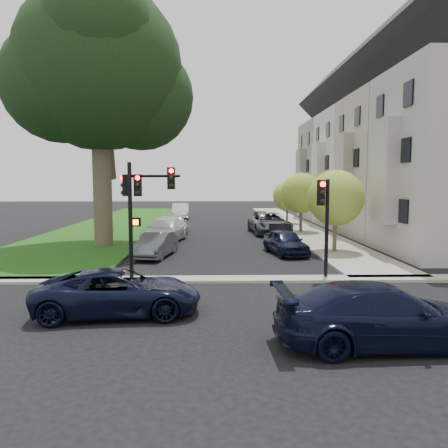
{
  "coord_description": "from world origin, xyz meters",
  "views": [
    {
      "loc": [
        -0.48,
        -15.19,
        4.02
      ],
      "look_at": [
        0.0,
        5.0,
        2.0
      ],
      "focal_mm": 35.0,
      "sensor_mm": 36.0,
      "label": 1
    }
  ],
  "objects_px": {
    "car_parked_9": "(181,211)",
    "traffic_signal_secondary": "(324,210)",
    "car_parked_6": "(165,230)",
    "traffic_signal_main": "(140,199)",
    "car_cross_far": "(383,315)",
    "eucalyptus": "(98,68)",
    "small_tree_c": "(287,196)",
    "car_parked_7": "(175,223)",
    "car_parked_5": "(156,245)",
    "small_tree_b": "(301,193)",
    "car_parked_1": "(280,234)",
    "car_parked_0": "(286,242)",
    "car_parked_3": "(261,218)",
    "car_parked_2": "(269,223)",
    "small_tree_a": "(336,198)",
    "car_cross_near": "(119,292)"
  },
  "relations": [
    {
      "from": "car_parked_0",
      "to": "traffic_signal_main",
      "type": "bearing_deg",
      "value": -149.81
    },
    {
      "from": "car_parked_6",
      "to": "traffic_signal_secondary",
      "type": "bearing_deg",
      "value": -45.85
    },
    {
      "from": "eucalyptus",
      "to": "car_parked_5",
      "type": "relative_size",
      "value": 3.93
    },
    {
      "from": "car_parked_3",
      "to": "car_parked_2",
      "type": "bearing_deg",
      "value": -87.87
    },
    {
      "from": "small_tree_a",
      "to": "car_parked_0",
      "type": "bearing_deg",
      "value": -174.26
    },
    {
      "from": "eucalyptus",
      "to": "car_parked_3",
      "type": "xyz_separation_m",
      "value": [
        11.0,
        12.46,
        -9.88
      ]
    },
    {
      "from": "car_cross_far",
      "to": "car_parked_6",
      "type": "xyz_separation_m",
      "value": [
        -7.28,
        18.3,
        0.01
      ]
    },
    {
      "from": "traffic_signal_main",
      "to": "car_parked_7",
      "type": "relative_size",
      "value": 1.09
    },
    {
      "from": "car_parked_7",
      "to": "car_parked_1",
      "type": "bearing_deg",
      "value": -52.15
    },
    {
      "from": "traffic_signal_secondary",
      "to": "car_parked_0",
      "type": "bearing_deg",
      "value": 94.84
    },
    {
      "from": "small_tree_b",
      "to": "car_parked_9",
      "type": "bearing_deg",
      "value": 127.96
    },
    {
      "from": "car_parked_5",
      "to": "car_parked_9",
      "type": "relative_size",
      "value": 0.81
    },
    {
      "from": "traffic_signal_secondary",
      "to": "car_parked_9",
      "type": "bearing_deg",
      "value": 105.41
    },
    {
      "from": "traffic_signal_secondary",
      "to": "car_parked_9",
      "type": "xyz_separation_m",
      "value": [
        -7.95,
        28.83,
        -2.04
      ]
    },
    {
      "from": "traffic_signal_secondary",
      "to": "car_cross_far",
      "type": "bearing_deg",
      "value": -92.6
    },
    {
      "from": "traffic_signal_secondary",
      "to": "car_parked_7",
      "type": "distance_m",
      "value": 18.18
    },
    {
      "from": "traffic_signal_secondary",
      "to": "eucalyptus",
      "type": "bearing_deg",
      "value": 140.96
    },
    {
      "from": "small_tree_c",
      "to": "car_parked_7",
      "type": "xyz_separation_m",
      "value": [
        -9.67,
        -5.58,
        -1.89
      ]
    },
    {
      "from": "car_parked_3",
      "to": "car_parked_1",
      "type": "bearing_deg",
      "value": -88.06
    },
    {
      "from": "traffic_signal_secondary",
      "to": "car_parked_0",
      "type": "relative_size",
      "value": 1.02
    },
    {
      "from": "car_parked_1",
      "to": "car_parked_3",
      "type": "distance_m",
      "value": 11.95
    },
    {
      "from": "car_cross_far",
      "to": "car_parked_2",
      "type": "relative_size",
      "value": 0.92
    },
    {
      "from": "traffic_signal_secondary",
      "to": "car_cross_far",
      "type": "xyz_separation_m",
      "value": [
        -0.33,
        -7.17,
        -2.07
      ]
    },
    {
      "from": "car_parked_5",
      "to": "car_parked_7",
      "type": "bearing_deg",
      "value": 100.34
    },
    {
      "from": "eucalyptus",
      "to": "car_parked_2",
      "type": "bearing_deg",
      "value": 29.61
    },
    {
      "from": "car_parked_5",
      "to": "car_parked_7",
      "type": "xyz_separation_m",
      "value": [
        0.05,
        11.1,
        0.09
      ]
    },
    {
      "from": "car_parked_9",
      "to": "traffic_signal_secondary",
      "type": "bearing_deg",
      "value": -78.28
    },
    {
      "from": "small_tree_c",
      "to": "car_parked_1",
      "type": "distance_m",
      "value": 12.87
    },
    {
      "from": "small_tree_b",
      "to": "car_parked_2",
      "type": "height_order",
      "value": "small_tree_b"
    },
    {
      "from": "traffic_signal_secondary",
      "to": "car_parked_6",
      "type": "relative_size",
      "value": 0.76
    },
    {
      "from": "eucalyptus",
      "to": "car_cross_far",
      "type": "relative_size",
      "value": 2.93
    },
    {
      "from": "small_tree_b",
      "to": "car_cross_far",
      "type": "bearing_deg",
      "value": -96.42
    },
    {
      "from": "car_parked_0",
      "to": "small_tree_b",
      "type": "bearing_deg",
      "value": 62.97
    },
    {
      "from": "car_parked_6",
      "to": "traffic_signal_main",
      "type": "bearing_deg",
      "value": -79.0
    },
    {
      "from": "car_parked_1",
      "to": "car_parked_7",
      "type": "distance_m",
      "value": 9.92
    },
    {
      "from": "small_tree_a",
      "to": "car_parked_3",
      "type": "height_order",
      "value": "small_tree_a"
    },
    {
      "from": "eucalyptus",
      "to": "small_tree_c",
      "type": "xyz_separation_m",
      "value": [
        13.43,
        12.98,
        -7.93
      ]
    },
    {
      "from": "car_cross_far",
      "to": "eucalyptus",
      "type": "bearing_deg",
      "value": 31.44
    },
    {
      "from": "eucalyptus",
      "to": "car_parked_5",
      "type": "distance_m",
      "value": 11.22
    },
    {
      "from": "traffic_signal_main",
      "to": "car_parked_7",
      "type": "bearing_deg",
      "value": 90.14
    },
    {
      "from": "small_tree_a",
      "to": "traffic_signal_main",
      "type": "height_order",
      "value": "traffic_signal_main"
    },
    {
      "from": "car_parked_5",
      "to": "car_parked_6",
      "type": "xyz_separation_m",
      "value": [
        -0.15,
        5.77,
        0.13
      ]
    },
    {
      "from": "car_parked_5",
      "to": "car_parked_9",
      "type": "height_order",
      "value": "car_parked_9"
    },
    {
      "from": "small_tree_b",
      "to": "traffic_signal_main",
      "type": "height_order",
      "value": "traffic_signal_main"
    },
    {
      "from": "small_tree_b",
      "to": "small_tree_c",
      "type": "relative_size",
      "value": 1.16
    },
    {
      "from": "car_parked_0",
      "to": "car_parked_1",
      "type": "distance_m",
      "value": 3.52
    },
    {
      "from": "car_cross_near",
      "to": "car_parked_2",
      "type": "bearing_deg",
      "value": -25.02
    },
    {
      "from": "car_parked_0",
      "to": "car_parked_3",
      "type": "relative_size",
      "value": 1.0
    },
    {
      "from": "small_tree_a",
      "to": "traffic_signal_secondary",
      "type": "relative_size",
      "value": 1.13
    },
    {
      "from": "traffic_signal_main",
      "to": "car_parked_7",
      "type": "height_order",
      "value": "traffic_signal_main"
    }
  ]
}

